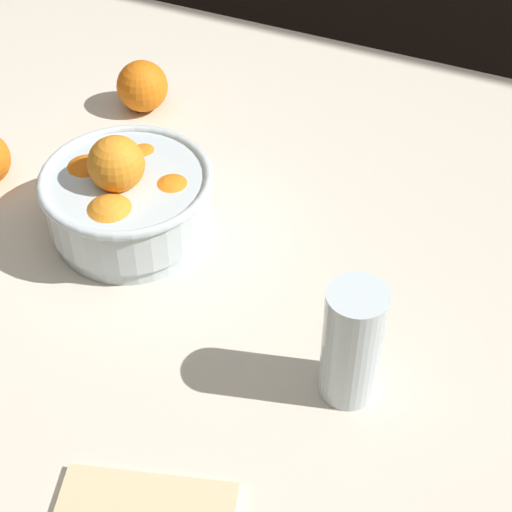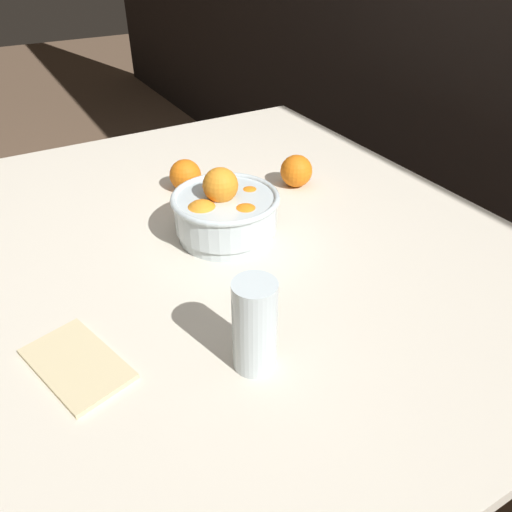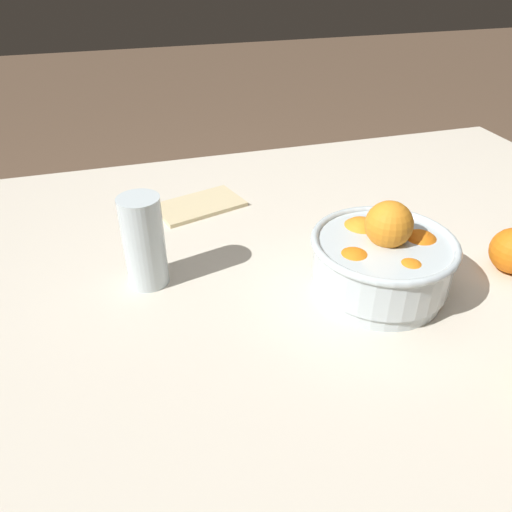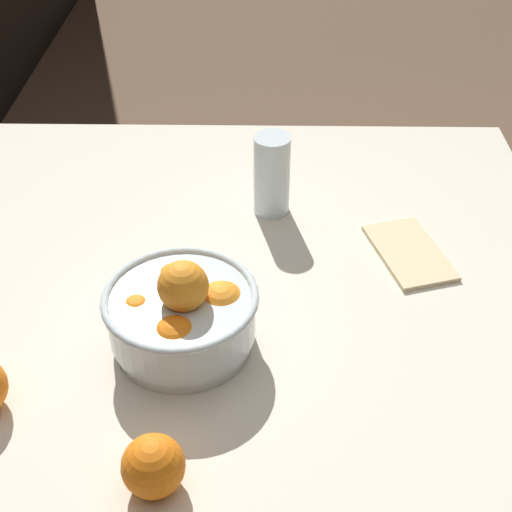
{
  "view_description": "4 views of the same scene",
  "coord_description": "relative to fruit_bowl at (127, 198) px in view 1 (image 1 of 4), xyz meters",
  "views": [
    {
      "loc": [
        0.48,
        -0.66,
        1.48
      ],
      "look_at": [
        0.2,
        -0.01,
        0.79
      ],
      "focal_mm": 60.0,
      "sensor_mm": 36.0,
      "label": 1
    },
    {
      "loc": [
        0.8,
        -0.36,
        1.28
      ],
      "look_at": [
        0.2,
        -0.01,
        0.8
      ],
      "focal_mm": 35.0,
      "sensor_mm": 36.0,
      "label": 2
    },
    {
      "loc": [
        0.36,
        0.58,
        1.2
      ],
      "look_at": [
        0.18,
        -0.04,
        0.77
      ],
      "focal_mm": 35.0,
      "sensor_mm": 36.0,
      "label": 3
    },
    {
      "loc": [
        -0.74,
        -0.09,
        1.47
      ],
      "look_at": [
        0.13,
        -0.07,
        0.77
      ],
      "focal_mm": 50.0,
      "sensor_mm": 36.0,
      "label": 4
    }
  ],
  "objects": [
    {
      "name": "juice_glass",
      "position": [
        0.34,
        -0.13,
        0.01
      ],
      "size": [
        0.07,
        0.07,
        0.15
      ],
      "color": "#F4A314",
      "rests_on": "dining_table"
    },
    {
      "name": "dining_table",
      "position": [
        0.0,
        -0.03,
        -0.12
      ],
      "size": [
        1.34,
        1.19,
        0.72
      ],
      "color": "beige",
      "rests_on": "ground_plane"
    },
    {
      "name": "fruit_bowl",
      "position": [
        0.0,
        0.0,
        0.0
      ],
      "size": [
        0.22,
        0.22,
        0.15
      ],
      "color": "silver",
      "rests_on": "dining_table"
    },
    {
      "name": "orange_loose_front",
      "position": [
        -0.12,
        0.26,
        -0.02
      ],
      "size": [
        0.08,
        0.08,
        0.08
      ],
      "primitive_type": "sphere",
      "color": "orange",
      "rests_on": "dining_table"
    }
  ]
}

